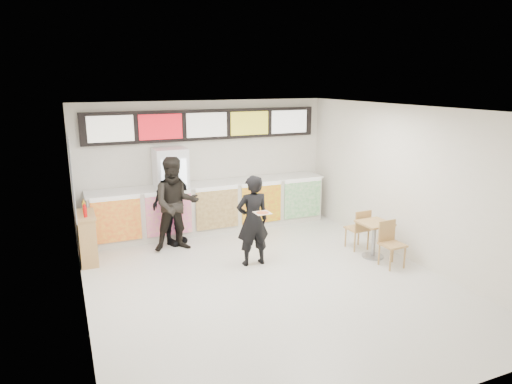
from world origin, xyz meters
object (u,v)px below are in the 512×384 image
cafe_table (374,233)px  condiment_ledge (87,237)px  drinks_fridge (172,193)px  customer_mid (173,203)px  customer_main (253,221)px  service_counter (212,207)px  customer_left (176,204)px

cafe_table → condiment_ledge: 5.62m
drinks_fridge → customer_mid: 0.58m
condiment_ledge → customer_mid: bearing=10.5°
customer_main → cafe_table: 2.46m
customer_main → customer_mid: (-1.12, 1.72, 0.04)m
service_counter → customer_main: bearing=-88.1°
cafe_table → condiment_ledge: bearing=157.2°
cafe_table → condiment_ledge: condiment_ledge is taller
customer_left → cafe_table: customer_left is taller
drinks_fridge → customer_mid: (-0.11, -0.56, -0.09)m
cafe_table → service_counter: bearing=128.2°
condiment_ledge → customer_left: bearing=-1.5°
drinks_fridge → customer_main: bearing=-66.1°
customer_main → cafe_table: (2.35, -0.62, -0.37)m
service_counter → customer_mid: (-1.05, -0.54, 0.34)m
service_counter → customer_mid: customer_mid is taller
customer_left → customer_mid: bearing=90.3°
cafe_table → customer_mid: bearing=144.2°
customer_main → drinks_fridge: bearing=-64.9°
customer_main → cafe_table: size_ratio=1.17×
cafe_table → drinks_fridge: bearing=137.4°
drinks_fridge → customer_mid: bearing=-101.1°
customer_mid → cafe_table: customer_mid is taller
customer_main → condiment_ledge: (-2.89, 1.39, -0.38)m
condiment_ledge → drinks_fridge: bearing=25.3°
drinks_fridge → condiment_ledge: 2.14m
service_counter → drinks_fridge: 1.03m
drinks_fridge → cafe_table: size_ratio=1.34×
drinks_fridge → cafe_table: drinks_fridge is taller
customer_mid → condiment_ledge: 1.85m
service_counter → drinks_fridge: bearing=179.0°
customer_main → customer_mid: customer_mid is taller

